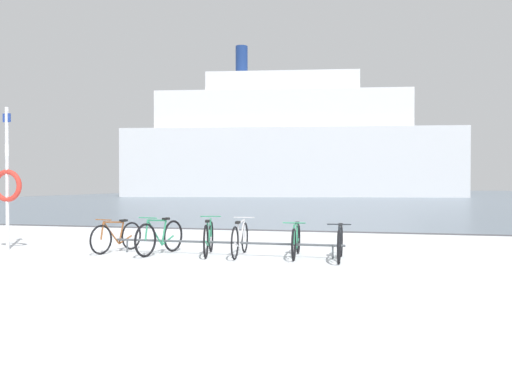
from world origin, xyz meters
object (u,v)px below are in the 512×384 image
Objects in this scene: bicycle_1 at (160,237)px; rescue_post at (7,182)px; bicycle_4 at (296,241)px; ferry_ship at (288,146)px; bicycle_5 at (340,243)px; bicycle_2 at (209,238)px; bicycle_0 at (117,237)px; bicycle_3 at (240,239)px.

rescue_post is at bearing -178.38° from bicycle_1.
bicycle_1 is 0.98× the size of bicycle_4.
bicycle_5 is at bearing -79.02° from ferry_ship.
ferry_ship is (-6.13, 51.73, 5.87)m from bicycle_1.
bicycle_0 is at bearing -179.61° from bicycle_2.
ferry_ship is at bearing 95.56° from bicycle_0.
rescue_post reaches higher than bicycle_5.
bicycle_1 is 1.08m from bicycle_2.
bicycle_1 is at bearing -179.29° from bicycle_5.
ferry_ship reaches higher than rescue_post.
bicycle_5 is (2.12, -0.11, -0.02)m from bicycle_3.
bicycle_3 reaches higher than bicycle_0.
bicycle_0 is 0.92× the size of bicycle_5.
bicycle_4 is 52.58m from ferry_ship.
bicycle_5 is 0.51× the size of rescue_post.
bicycle_0 is at bearing 173.43° from bicycle_1.
bicycle_2 is at bearing 0.39° from bicycle_0.
bicycle_4 is at bearing 2.15° from bicycle_0.
rescue_post is at bearing -178.84° from bicycle_5.
ferry_ship is at bearing 100.03° from bicycle_4.
bicycle_3 is at bearing 177.09° from bicycle_5.
bicycle_5 is at bearing -2.91° from bicycle_3.
bicycle_2 is at bearing 7.54° from bicycle_1.
rescue_post is at bearing -177.29° from bicycle_3.
bicycle_0 is 0.04× the size of ferry_ship.
bicycle_0 is 2.96m from rescue_post.
bicycle_3 reaches higher than bicycle_5.
bicycle_2 is 0.04× the size of ferry_ship.
rescue_post reaches higher than bicycle_3.
bicycle_3 is at bearing 5.02° from bicycle_1.
bicycle_4 is at bearing 166.03° from bicycle_5.
bicycle_3 is at bearing -174.02° from bicycle_4.
bicycle_1 reaches higher than bicycle_5.
ferry_ship is (-10.03, 51.68, 5.90)m from bicycle_5.
bicycle_3 is at bearing 0.56° from bicycle_0.
bicycle_4 is 1.02× the size of bicycle_5.
bicycle_0 is 1.12m from bicycle_1.
ferry_ship is at bearing 100.98° from bicycle_5.
rescue_post reaches higher than bicycle_4.
bicycle_0 is at bearing 5.00° from rescue_post.
bicycle_0 is 2.88m from bicycle_3.
ferry_ship reaches higher than bicycle_2.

